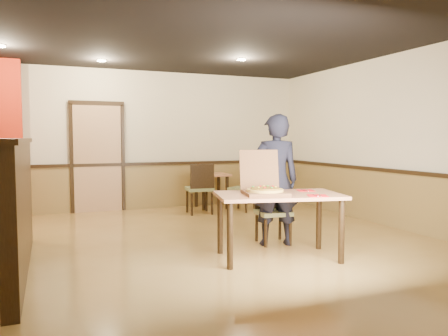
{
  "coord_description": "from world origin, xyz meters",
  "views": [
    {
      "loc": [
        -1.69,
        -5.37,
        1.45
      ],
      "look_at": [
        0.47,
        0.0,
        1.05
      ],
      "focal_mm": 35.0,
      "sensor_mm": 36.0,
      "label": 1
    }
  ],
  "objects_px": {
    "side_chair_right": "(245,187)",
    "condiment": "(211,170)",
    "diner_chair": "(272,209)",
    "diner": "(275,180)",
    "pizza_box": "(264,188)",
    "side_table": "(211,182)",
    "side_chair_left": "(200,187)",
    "main_table": "(278,203)"
  },
  "relations": [
    {
      "from": "side_chair_right",
      "to": "condiment",
      "type": "relative_size",
      "value": 5.3
    },
    {
      "from": "diner_chair",
      "to": "condiment",
      "type": "height_order",
      "value": "condiment"
    },
    {
      "from": "diner",
      "to": "pizza_box",
      "type": "height_order",
      "value": "diner"
    },
    {
      "from": "condiment",
      "to": "diner",
      "type": "bearing_deg",
      "value": -94.59
    },
    {
      "from": "side_table",
      "to": "condiment",
      "type": "bearing_deg",
      "value": -131.05
    },
    {
      "from": "diner_chair",
      "to": "pizza_box",
      "type": "distance_m",
      "value": 0.94
    },
    {
      "from": "side_chair_left",
      "to": "pizza_box",
      "type": "distance_m",
      "value": 3.23
    },
    {
      "from": "pizza_box",
      "to": "condiment",
      "type": "distance_m",
      "value": 3.85
    },
    {
      "from": "main_table",
      "to": "side_chair_left",
      "type": "bearing_deg",
      "value": 100.1
    },
    {
      "from": "diner_chair",
      "to": "side_chair_left",
      "type": "distance_m",
      "value": 2.5
    },
    {
      "from": "condiment",
      "to": "main_table",
      "type": "bearing_deg",
      "value": -98.07
    },
    {
      "from": "side_chair_right",
      "to": "side_table",
      "type": "xyz_separation_m",
      "value": [
        -0.49,
        0.6,
        0.06
      ]
    },
    {
      "from": "side_chair_right",
      "to": "condiment",
      "type": "xyz_separation_m",
      "value": [
        -0.52,
        0.57,
        0.31
      ]
    },
    {
      "from": "main_table",
      "to": "side_table",
      "type": "distance_m",
      "value": 3.91
    },
    {
      "from": "diner",
      "to": "pizza_box",
      "type": "relative_size",
      "value": 2.65
    },
    {
      "from": "side_chair_right",
      "to": "side_table",
      "type": "distance_m",
      "value": 0.78
    },
    {
      "from": "diner_chair",
      "to": "side_table",
      "type": "xyz_separation_m",
      "value": [
        0.27,
        3.12,
        0.07
      ]
    },
    {
      "from": "main_table",
      "to": "pizza_box",
      "type": "bearing_deg",
      "value": 178.97
    },
    {
      "from": "pizza_box",
      "to": "condiment",
      "type": "bearing_deg",
      "value": 91.63
    },
    {
      "from": "main_table",
      "to": "condiment",
      "type": "relative_size",
      "value": 9.66
    },
    {
      "from": "main_table",
      "to": "side_chair_right",
      "type": "height_order",
      "value": "side_chair_right"
    },
    {
      "from": "condiment",
      "to": "pizza_box",
      "type": "bearing_deg",
      "value": -100.74
    },
    {
      "from": "side_chair_left",
      "to": "diner",
      "type": "distance_m",
      "value": 2.67
    },
    {
      "from": "pizza_box",
      "to": "condiment",
      "type": "relative_size",
      "value": 4.0
    },
    {
      "from": "side_chair_left",
      "to": "condiment",
      "type": "distance_m",
      "value": 0.77
    },
    {
      "from": "main_table",
      "to": "side_table",
      "type": "relative_size",
      "value": 2.27
    },
    {
      "from": "diner",
      "to": "condiment",
      "type": "bearing_deg",
      "value": -79.71
    },
    {
      "from": "main_table",
      "to": "condiment",
      "type": "bearing_deg",
      "value": 94.1
    },
    {
      "from": "main_table",
      "to": "diner",
      "type": "bearing_deg",
      "value": 77.02
    },
    {
      "from": "side_table",
      "to": "pizza_box",
      "type": "xyz_separation_m",
      "value": [
        -0.75,
        -3.82,
        0.31
      ]
    },
    {
      "from": "diner_chair",
      "to": "side_chair_left",
      "type": "relative_size",
      "value": 0.9
    },
    {
      "from": "side_table",
      "to": "condiment",
      "type": "xyz_separation_m",
      "value": [
        -0.03,
        -0.03,
        0.26
      ]
    },
    {
      "from": "side_table",
      "to": "pizza_box",
      "type": "bearing_deg",
      "value": -101.08
    },
    {
      "from": "main_table",
      "to": "diner_chair",
      "type": "height_order",
      "value": "diner_chair"
    },
    {
      "from": "diner",
      "to": "side_chair_left",
      "type": "bearing_deg",
      "value": -71.5
    },
    {
      "from": "side_table",
      "to": "condiment",
      "type": "height_order",
      "value": "condiment"
    },
    {
      "from": "diner",
      "to": "side_chair_right",
      "type": "bearing_deg",
      "value": -91.48
    },
    {
      "from": "side_table",
      "to": "diner",
      "type": "xyz_separation_m",
      "value": [
        -0.29,
        -3.26,
        0.35
      ]
    },
    {
      "from": "side_chair_left",
      "to": "diner",
      "type": "height_order",
      "value": "diner"
    },
    {
      "from": "side_chair_right",
      "to": "side_chair_left",
      "type": "bearing_deg",
      "value": -36.66
    },
    {
      "from": "pizza_box",
      "to": "side_chair_left",
      "type": "bearing_deg",
      "value": 97.14
    },
    {
      "from": "side_chair_left",
      "to": "condiment",
      "type": "bearing_deg",
      "value": -121.55
    }
  ]
}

